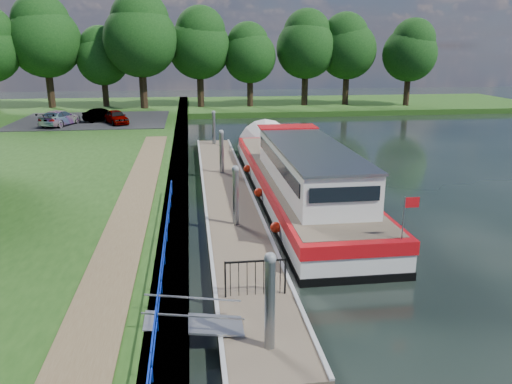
{
  "coord_description": "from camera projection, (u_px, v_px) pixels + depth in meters",
  "views": [
    {
      "loc": [
        -1.75,
        -11.22,
        7.63
      ],
      "look_at": [
        1.02,
        9.79,
        1.4
      ],
      "focal_mm": 35.0,
      "sensor_mm": 36.0,
      "label": 1
    }
  ],
  "objects": [
    {
      "name": "mooring_piles",
      "position": [
        228.0,
        177.0,
        25.04
      ],
      "size": [
        0.3,
        27.3,
        3.55
      ],
      "color": "gray",
      "rests_on": "ground"
    },
    {
      "name": "car_a",
      "position": [
        116.0,
        117.0,
        44.97
      ],
      "size": [
        2.85,
        3.95,
        1.25
      ],
      "primitive_type": "imported",
      "rotation": [
        0.0,
        0.0,
        0.43
      ],
      "color": "#999999",
      "rests_on": "carpark"
    },
    {
      "name": "gate_panel",
      "position": [
        255.0,
        273.0,
        14.81
      ],
      "size": [
        1.85,
        0.05,
        1.15
      ],
      "color": "black",
      "rests_on": "ground"
    },
    {
      "name": "barge",
      "position": [
        295.0,
        175.0,
        26.16
      ],
      "size": [
        4.36,
        21.15,
        4.78
      ],
      "color": "black",
      "rests_on": "ground"
    },
    {
      "name": "far_bank",
      "position": [
        298.0,
        105.0,
        63.92
      ],
      "size": [
        60.0,
        18.0,
        0.6
      ],
      "primitive_type": "cube",
      "color": "#1D4112",
      "rests_on": "ground"
    },
    {
      "name": "footpath",
      "position": [
        127.0,
        224.0,
        19.87
      ],
      "size": [
        1.6,
        40.0,
        0.05
      ],
      "primitive_type": "cube",
      "color": "brown",
      "rests_on": "riverbank"
    },
    {
      "name": "carpark",
      "position": [
        93.0,
        120.0,
        47.57
      ],
      "size": [
        14.0,
        12.0,
        0.06
      ],
      "primitive_type": "cube",
      "color": "black",
      "rests_on": "riverbank"
    },
    {
      "name": "car_b",
      "position": [
        103.0,
        115.0,
        46.28
      ],
      "size": [
        3.85,
        2.29,
        1.2
      ],
      "primitive_type": "imported",
      "rotation": [
        0.0,
        0.0,
        1.87
      ],
      "color": "#999999",
      "rests_on": "carpark"
    },
    {
      "name": "car_c",
      "position": [
        60.0,
        118.0,
        43.98
      ],
      "size": [
        3.21,
        4.98,
        1.34
      ],
      "primitive_type": "imported",
      "rotation": [
        0.0,
        0.0,
        2.83
      ],
      "color": "#999999",
      "rests_on": "carpark"
    },
    {
      "name": "gangway",
      "position": [
        194.0,
        323.0,
        13.11
      ],
      "size": [
        2.58,
        1.0,
        0.92
      ],
      "color": "#A5A8AD",
      "rests_on": "ground"
    },
    {
      "name": "pontoon",
      "position": [
        228.0,
        198.0,
        25.35
      ],
      "size": [
        2.5,
        30.0,
        0.56
      ],
      "color": "brown",
      "rests_on": "ground"
    },
    {
      "name": "bank_edge",
      "position": [
        178.0,
        185.0,
        26.88
      ],
      "size": [
        1.1,
        90.0,
        0.78
      ],
      "primitive_type": "cube",
      "color": "#473D2D",
      "rests_on": "ground"
    },
    {
      "name": "ground",
      "position": [
        266.0,
        349.0,
        13.04
      ],
      "size": [
        160.0,
        160.0,
        0.0
      ],
      "primitive_type": "plane",
      "color": "black",
      "rests_on": "ground"
    },
    {
      "name": "blue_fence",
      "position": [
        163.0,
        262.0,
        15.18
      ],
      "size": [
        0.04,
        18.04,
        0.72
      ],
      "color": "#0C2DBF",
      "rests_on": "riverbank"
    },
    {
      "name": "horizon_trees",
      "position": [
        189.0,
        43.0,
        56.9
      ],
      "size": [
        54.38,
        10.03,
        12.87
      ],
      "color": "#332316",
      "rests_on": "ground"
    }
  ]
}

